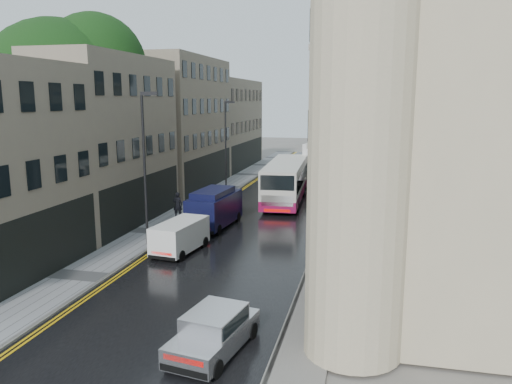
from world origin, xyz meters
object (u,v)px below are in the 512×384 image
at_px(white_lorry, 308,165).
at_px(pedestrian, 178,205).
at_px(tree_near, 60,121).
at_px(navy_van, 190,212).
at_px(tree_far, 150,123).
at_px(lamp_post_near, 145,171).
at_px(cream_bus, 265,188).
at_px(white_van, 154,242).
at_px(lamp_post_far, 226,147).
at_px(silver_hatchback, 171,345).

relative_size(white_lorry, pedestrian, 4.44).
relative_size(tree_near, pedestrian, 7.61).
bearing_deg(navy_van, tree_far, 127.71).
bearing_deg(lamp_post_near, navy_van, 65.89).
xyz_separation_m(cream_bus, white_van, (-3.21, -13.22, -0.73)).
height_order(tree_near, white_van, tree_near).
relative_size(white_van, lamp_post_near, 0.46).
bearing_deg(lamp_post_far, white_van, -81.63).
relative_size(pedestrian, lamp_post_far, 0.23).
height_order(cream_bus, silver_hatchback, cream_bus).
xyz_separation_m(white_lorry, silver_hatchback, (-0.11, -33.89, -1.39)).
bearing_deg(silver_hatchback, white_lorry, 99.68).
bearing_deg(tree_far, navy_van, -56.87).
height_order(silver_hatchback, pedestrian, pedestrian).
xyz_separation_m(white_van, lamp_post_far, (-1.56, 18.87, 3.21)).
bearing_deg(navy_van, white_lorry, 78.90).
bearing_deg(cream_bus, lamp_post_near, -115.28).
xyz_separation_m(pedestrian, lamp_post_far, (0.51, 10.35, 3.09)).
height_order(navy_van, pedestrian, navy_van).
relative_size(lamp_post_near, lamp_post_far, 1.07).
height_order(white_van, lamp_post_near, lamp_post_near).
xyz_separation_m(tree_near, cream_bus, (12.12, 7.65, -5.30)).
bearing_deg(lamp_post_near, tree_near, 151.50).
bearing_deg(white_van, silver_hatchback, -55.79).
distance_m(white_lorry, silver_hatchback, 33.92).
xyz_separation_m(tree_near, white_van, (8.91, -5.57, -6.03)).
xyz_separation_m(pedestrian, lamp_post_near, (0.76, -6.58, 3.36)).
bearing_deg(silver_hatchback, cream_bus, 104.46).
relative_size(cream_bus, lamp_post_far, 1.49).
xyz_separation_m(silver_hatchback, white_van, (-5.08, 10.06, 0.16)).
relative_size(tree_far, cream_bus, 1.05).
bearing_deg(silver_hatchback, lamp_post_far, 112.79).
bearing_deg(white_lorry, white_van, -94.73).
bearing_deg(lamp_post_far, navy_van, -79.72).
relative_size(tree_near, white_van, 3.52).
height_order(tree_near, navy_van, tree_near).
bearing_deg(tree_near, white_van, -32.02).
xyz_separation_m(cream_bus, white_lorry, (1.98, 10.61, 0.50)).
bearing_deg(tree_far, white_van, -65.13).
distance_m(tree_near, navy_van, 10.54).
distance_m(tree_near, tree_far, 13.02).
xyz_separation_m(white_van, pedestrian, (-2.07, 8.52, 0.12)).
bearing_deg(white_van, lamp_post_far, 102.15).
relative_size(navy_van, lamp_post_far, 0.65).
xyz_separation_m(tree_far, white_van, (8.61, -18.57, -5.32)).
bearing_deg(pedestrian, white_van, 97.73).
relative_size(cream_bus, white_lorry, 1.47).
xyz_separation_m(white_lorry, navy_van, (-5.18, -18.46, -0.81)).
height_order(tree_near, white_lorry, tree_near).
height_order(tree_near, silver_hatchback, tree_near).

